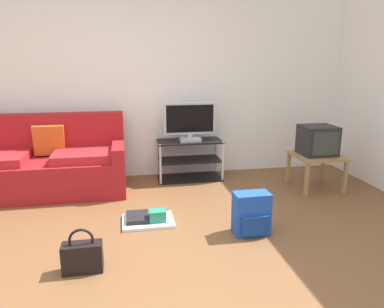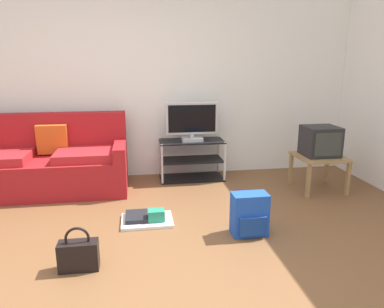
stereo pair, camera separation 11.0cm
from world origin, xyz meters
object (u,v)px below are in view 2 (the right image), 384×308
flat_tv (192,122)px  side_table (319,161)px  backpack (249,215)px  crt_tv (320,141)px  handbag (79,254)px  tv_stand (192,160)px  floor_tray (146,218)px  couch (46,164)px

flat_tv → side_table: (1.47, -0.64, -0.40)m
backpack → crt_tv: bearing=65.5°
side_table → handbag: size_ratio=1.58×
flat_tv → crt_tv: 1.60m
tv_stand → floor_tray: size_ratio=1.69×
side_table → floor_tray: side_table is taller
backpack → handbag: size_ratio=1.13×
flat_tv → tv_stand: bearing=90.0°
side_table → floor_tray: bearing=-163.5°
handbag → floor_tray: handbag is taller
couch → flat_tv: bearing=5.1°
couch → floor_tray: bearing=-43.7°
flat_tv → backpack: bearing=-80.7°
flat_tv → handbag: 2.44m
floor_tray → backpack: bearing=-23.6°
couch → tv_stand: bearing=5.8°
tv_stand → couch: bearing=-174.2°
couch → side_table: bearing=-8.3°
tv_stand → crt_tv: bearing=-23.7°
side_table → crt_tv: crt_tv is taller
flat_tv → backpack: flat_tv is taller
flat_tv → backpack: 1.79m
floor_tray → handbag: bearing=-125.0°
handbag → floor_tray: bearing=55.0°
tv_stand → crt_tv: size_ratio=2.12×
flat_tv → floor_tray: bearing=-117.1°
couch → crt_tv: 3.32m
side_table → handbag: bearing=-152.3°
handbag → floor_tray: size_ratio=0.70×
tv_stand → side_table: tv_stand is taller
tv_stand → side_table: size_ratio=1.53×
couch → floor_tray: 1.63m
couch → handbag: 1.98m
handbag → floor_tray: (0.54, 0.76, -0.08)m
crt_tv → backpack: 1.64m
tv_stand → floor_tray: bearing=-116.7°
side_table → crt_tv: bearing=90.0°
tv_stand → floor_tray: tv_stand is taller
couch → crt_tv: bearing=-8.0°
backpack → side_table: bearing=65.1°
crt_tv → backpack: bearing=-138.8°
couch → backpack: bearing=-36.0°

